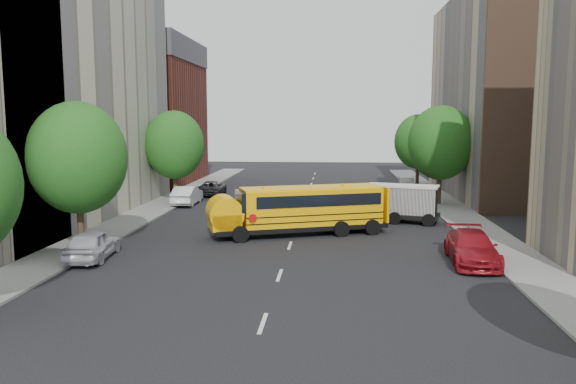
# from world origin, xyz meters

# --- Properties ---
(ground) EXTENTS (120.00, 120.00, 0.00)m
(ground) POSITION_xyz_m (0.00, 0.00, 0.00)
(ground) COLOR black
(ground) RESTS_ON ground
(sidewalk_left) EXTENTS (3.00, 80.00, 0.12)m
(sidewalk_left) POSITION_xyz_m (-11.50, 5.00, 0.06)
(sidewalk_left) COLOR slate
(sidewalk_left) RESTS_ON ground
(sidewalk_right) EXTENTS (3.00, 80.00, 0.12)m
(sidewalk_right) POSITION_xyz_m (11.50, 5.00, 0.06)
(sidewalk_right) COLOR slate
(sidewalk_right) RESTS_ON ground
(lane_markings) EXTENTS (0.15, 64.00, 0.01)m
(lane_markings) POSITION_xyz_m (0.00, 10.00, 0.01)
(lane_markings) COLOR silver
(lane_markings) RESTS_ON ground
(building_left_cream) EXTENTS (10.00, 26.00, 20.00)m
(building_left_cream) POSITION_xyz_m (-18.00, 6.00, 10.00)
(building_left_cream) COLOR beige
(building_left_cream) RESTS_ON ground
(building_left_redbrick) EXTENTS (10.00, 15.00, 13.00)m
(building_left_redbrick) POSITION_xyz_m (-18.00, 28.00, 6.50)
(building_left_redbrick) COLOR maroon
(building_left_redbrick) RESTS_ON ground
(building_right_far) EXTENTS (10.00, 22.00, 18.00)m
(building_right_far) POSITION_xyz_m (18.00, 20.00, 9.00)
(building_right_far) COLOR tan
(building_right_far) RESTS_ON ground
(building_right_sidewall) EXTENTS (10.10, 0.30, 18.00)m
(building_right_sidewall) POSITION_xyz_m (18.00, 9.00, 9.00)
(building_right_sidewall) COLOR brown
(building_right_sidewall) RESTS_ON ground
(street_tree_1) EXTENTS (5.12, 5.12, 7.90)m
(street_tree_1) POSITION_xyz_m (-11.00, -4.00, 4.95)
(street_tree_1) COLOR #38281C
(street_tree_1) RESTS_ON ground
(street_tree_2) EXTENTS (4.99, 4.99, 7.71)m
(street_tree_2) POSITION_xyz_m (-11.00, 14.00, 4.83)
(street_tree_2) COLOR #38281C
(street_tree_2) RESTS_ON ground
(street_tree_4) EXTENTS (5.25, 5.25, 8.10)m
(street_tree_4) POSITION_xyz_m (11.00, 14.00, 5.08)
(street_tree_4) COLOR #38281C
(street_tree_4) RESTS_ON ground
(street_tree_5) EXTENTS (4.86, 4.86, 7.51)m
(street_tree_5) POSITION_xyz_m (11.00, 26.00, 4.70)
(street_tree_5) COLOR #38281C
(street_tree_5) RESTS_ON ground
(school_bus) EXTENTS (10.71, 5.85, 2.98)m
(school_bus) POSITION_xyz_m (0.29, 1.03, 1.66)
(school_bus) COLOR black
(school_bus) RESTS_ON ground
(safari_truck) EXTENTS (6.28, 3.58, 2.55)m
(safari_truck) POSITION_xyz_m (6.60, 5.92, 1.35)
(safari_truck) COLOR black
(safari_truck) RESTS_ON ground
(parked_car_0) EXTENTS (2.23, 4.63, 1.52)m
(parked_car_0) POSITION_xyz_m (-9.60, -5.84, 0.76)
(parked_car_0) COLOR silver
(parked_car_0) RESTS_ON ground
(parked_car_1) EXTENTS (1.74, 4.76, 1.56)m
(parked_car_1) POSITION_xyz_m (-9.60, 12.47, 0.78)
(parked_car_1) COLOR silver
(parked_car_1) RESTS_ON ground
(parked_car_2) EXTENTS (2.47, 4.93, 1.34)m
(parked_car_2) POSITION_xyz_m (-8.80, 18.35, 0.67)
(parked_car_2) COLOR black
(parked_car_2) RESTS_ON ground
(parked_car_3) EXTENTS (2.44, 5.40, 1.54)m
(parked_car_3) POSITION_xyz_m (9.11, -5.09, 0.77)
(parked_car_3) COLOR maroon
(parked_car_3) RESTS_ON ground
(parked_car_5) EXTENTS (1.58, 4.10, 1.33)m
(parked_car_5) POSITION_xyz_m (9.60, 23.48, 0.67)
(parked_car_5) COLOR gray
(parked_car_5) RESTS_ON ground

